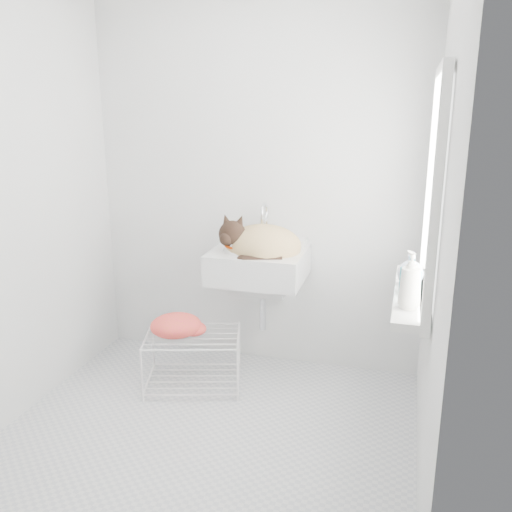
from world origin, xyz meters
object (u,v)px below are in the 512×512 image
(cat, at_px, (260,244))
(bottle_c, at_px, (409,284))
(sink, at_px, (259,250))
(bottle_a, at_px, (408,308))
(wire_rack, at_px, (193,363))
(bottle_b, at_px, (409,293))

(cat, distance_m, bottle_c, 1.00)
(sink, distance_m, bottle_c, 1.01)
(sink, xyz_separation_m, bottle_a, (0.91, -0.78, 0.00))
(wire_rack, xyz_separation_m, bottle_c, (1.27, -0.18, 0.70))
(wire_rack, xyz_separation_m, bottle_a, (1.27, -0.52, 0.70))
(bottle_c, bearing_deg, cat, 155.31)
(bottle_c, bearing_deg, wire_rack, 172.10)
(sink, relative_size, bottle_b, 3.16)
(sink, height_order, bottle_b, sink)
(cat, bearing_deg, bottle_a, -42.21)
(cat, height_order, bottle_c, cat)
(cat, xyz_separation_m, bottle_a, (0.90, -0.76, -0.04))
(bottle_a, bearing_deg, bottle_c, 90.00)
(cat, relative_size, bottle_a, 2.25)
(wire_rack, distance_m, bottle_c, 1.46)
(sink, relative_size, wire_rack, 1.01)
(bottle_b, relative_size, bottle_c, 1.07)
(cat, xyz_separation_m, bottle_c, (0.90, -0.42, -0.04))
(bottle_a, bearing_deg, bottle_b, 90.00)
(bottle_a, bearing_deg, cat, 139.86)
(sink, bearing_deg, bottle_c, -25.36)
(cat, bearing_deg, wire_rack, -149.10)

